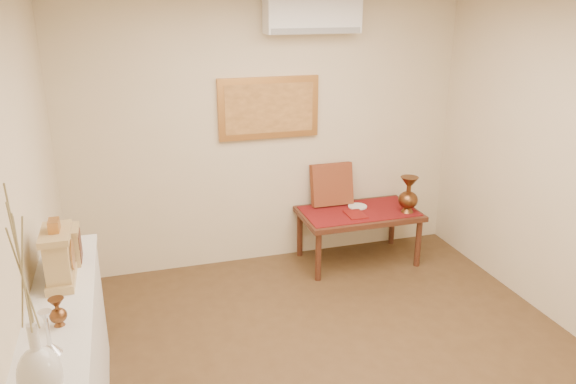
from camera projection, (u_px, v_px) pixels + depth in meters
name	position (u px, v px, depth m)	size (l,w,h in m)	color
wall_back	(268.00, 132.00, 5.56)	(4.00, 0.02, 2.70)	beige
wall_left	(14.00, 251.00, 2.99)	(0.02, 4.50, 2.70)	beige
white_vase	(27.00, 302.00, 2.26)	(0.19, 0.19, 0.98)	silver
candlestick	(48.00, 332.00, 2.71)	(0.11, 0.11, 0.23)	silver
brass_urn_small	(57.00, 308.00, 2.95)	(0.09, 0.09, 0.21)	brown
table_cloth	(359.00, 211.00, 5.72)	(1.14, 0.59, 0.01)	maroon
brass_urn_tall	(409.00, 191.00, 5.62)	(0.20, 0.20, 0.45)	brown
plate	(358.00, 206.00, 5.82)	(0.20, 0.20, 0.01)	silver
menu	(355.00, 214.00, 5.61)	(0.18, 0.25, 0.01)	maroon
cushion	(332.00, 184.00, 5.84)	(0.44, 0.10, 0.44)	#5D1213
display_ledge	(70.00, 379.00, 3.32)	(0.37, 2.02, 0.98)	silver
mantel_clock	(59.00, 256.00, 3.37)	(0.17, 0.36, 0.41)	tan
wooden_chest	(68.00, 245.00, 3.64)	(0.16, 0.21, 0.24)	tan
low_table	(359.00, 217.00, 5.75)	(1.20, 0.70, 0.55)	#4B2416
painting	(269.00, 108.00, 5.46)	(1.00, 0.06, 0.60)	#B27539
ac_unit	(312.00, 17.00, 5.19)	(0.90, 0.25, 0.30)	white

